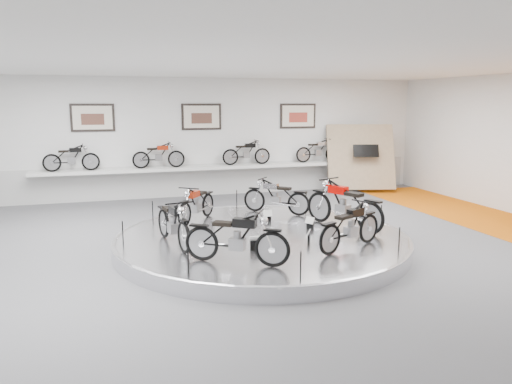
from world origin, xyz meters
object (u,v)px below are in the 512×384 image
object	(u,v)px
shelf	(204,168)
bike_b	(276,196)
bike_a	(344,204)
bike_c	(197,204)
bike_f	(350,226)
display_platform	(262,241)
bike_d	(173,222)
bike_e	(236,237)

from	to	relation	value
shelf	bike_b	xyz separation A→B (m)	(1.01, -4.47, -0.24)
bike_a	bike_c	size ratio (longest dim) A/B	1.24
bike_b	bike_f	bearing A→B (deg)	137.46
display_platform	bike_b	size ratio (longest dim) A/B	4.08
bike_a	bike_b	xyz separation A→B (m)	(-0.99, 1.90, -0.10)
bike_a	bike_c	xyz separation A→B (m)	(-3.14, 1.60, -0.11)
bike_c	bike_f	xyz separation A→B (m)	(2.48, -3.17, 0.01)
bike_a	bike_c	world-z (taller)	bike_a
bike_a	bike_b	bearing A→B (deg)	4.47
bike_b	bike_c	size ratio (longest dim) A/B	1.02
bike_c	bike_d	distance (m)	2.05
bike_f	bike_d	bearing A→B (deg)	133.18
bike_b	bike_d	xyz separation A→B (m)	(-2.98, -2.16, 0.02)
bike_a	display_platform	bearing A→B (deg)	67.94
shelf	bike_b	bearing A→B (deg)	-77.24
bike_d	bike_e	world-z (taller)	bike_e
display_platform	bike_d	xyz separation A→B (m)	(-1.96, -0.23, 0.63)
bike_e	bike_d	bearing A→B (deg)	153.92
display_platform	bike_a	world-z (taller)	bike_a
bike_e	bike_b	bearing A→B (deg)	94.26
shelf	bike_f	size ratio (longest dim) A/B	6.99
bike_a	bike_d	world-z (taller)	bike_a
bike_a	bike_f	bearing A→B (deg)	134.37
bike_c	bike_e	distance (m)	3.42
bike_d	bike_b	bearing A→B (deg)	115.72
bike_e	display_platform	bearing A→B (deg)	92.82
bike_a	bike_e	size ratio (longest dim) A/B	1.14
bike_a	bike_e	bearing A→B (deg)	97.75
bike_c	bike_a	bearing A→B (deg)	100.59
display_platform	bike_f	world-z (taller)	bike_f
bike_b	bike_e	world-z (taller)	bike_e
shelf	bike_f	distance (m)	8.05
bike_b	bike_f	xyz separation A→B (m)	(0.33, -3.47, 0.00)
bike_a	bike_c	distance (m)	3.52
shelf	bike_a	distance (m)	6.67
bike_b	bike_c	distance (m)	2.17
bike_c	display_platform	bearing A→B (deg)	72.49
shelf	display_platform	bearing A→B (deg)	-90.00
bike_b	bike_f	world-z (taller)	bike_f
bike_a	bike_b	distance (m)	2.14
bike_d	bike_f	world-z (taller)	bike_d
bike_c	bike_d	bearing A→B (deg)	13.86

